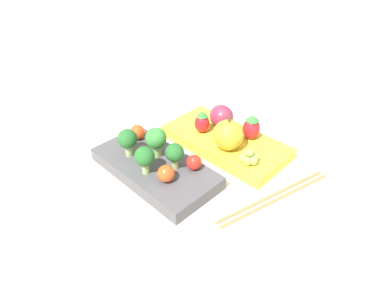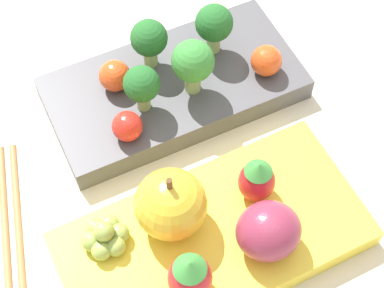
# 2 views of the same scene
# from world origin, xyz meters

# --- Properties ---
(ground_plane) EXTENTS (4.00, 4.00, 0.00)m
(ground_plane) POSITION_xyz_m (0.00, 0.00, 0.00)
(ground_plane) COLOR beige
(bento_box_savoury) EXTENTS (0.23, 0.13, 0.02)m
(bento_box_savoury) POSITION_xyz_m (0.01, 0.07, 0.01)
(bento_box_savoury) COLOR #4C4C51
(bento_box_savoury) RESTS_ON ground_plane
(bento_box_fruit) EXTENTS (0.24, 0.14, 0.02)m
(bento_box_fruit) POSITION_xyz_m (-0.01, -0.07, 0.01)
(bento_box_fruit) COLOR yellow
(bento_box_fruit) RESTS_ON ground_plane
(broccoli_floret_0) EXTENTS (0.03, 0.03, 0.05)m
(broccoli_floret_0) POSITION_xyz_m (-0.02, 0.05, 0.05)
(broccoli_floret_0) COLOR #93B770
(broccoli_floret_0) RESTS_ON bento_box_savoury
(broccoli_floret_1) EXTENTS (0.03, 0.03, 0.05)m
(broccoli_floret_1) POSITION_xyz_m (-0.01, 0.09, 0.05)
(broccoli_floret_1) COLOR #93B770
(broccoli_floret_1) RESTS_ON bento_box_savoury
(broccoli_floret_2) EXTENTS (0.03, 0.03, 0.05)m
(broccoli_floret_2) POSITION_xyz_m (0.05, 0.09, 0.05)
(broccoli_floret_2) COLOR #93B770
(broccoli_floret_2) RESTS_ON bento_box_savoury
(broccoli_floret_3) EXTENTS (0.03, 0.03, 0.05)m
(broccoli_floret_3) POSITION_xyz_m (0.02, 0.06, 0.06)
(broccoli_floret_3) COLOR #93B770
(broccoli_floret_3) RESTS_ON bento_box_savoury
(cherry_tomato_0) EXTENTS (0.03, 0.03, 0.03)m
(cherry_tomato_0) POSITION_xyz_m (0.08, 0.06, 0.04)
(cherry_tomato_0) COLOR #DB4C1E
(cherry_tomato_0) RESTS_ON bento_box_savoury
(cherry_tomato_1) EXTENTS (0.02, 0.02, 0.02)m
(cherry_tomato_1) POSITION_xyz_m (-0.04, 0.03, 0.03)
(cherry_tomato_1) COLOR red
(cherry_tomato_1) RESTS_ON bento_box_savoury
(cherry_tomato_2) EXTENTS (0.03, 0.03, 0.03)m
(cherry_tomato_2) POSITION_xyz_m (-0.04, 0.08, 0.04)
(cherry_tomato_2) COLOR #DB4C1E
(cherry_tomato_2) RESTS_ON bento_box_savoury
(apple) EXTENTS (0.05, 0.05, 0.06)m
(apple) POSITION_xyz_m (-0.03, -0.05, 0.05)
(apple) COLOR gold
(apple) RESTS_ON bento_box_fruit
(strawberry_0) EXTENTS (0.03, 0.03, 0.04)m
(strawberry_0) POSITION_xyz_m (0.03, -0.05, 0.04)
(strawberry_0) COLOR red
(strawberry_0) RESTS_ON bento_box_fruit
(strawberry_1) EXTENTS (0.03, 0.03, 0.05)m
(strawberry_1) POSITION_xyz_m (-0.04, -0.11, 0.04)
(strawberry_1) COLOR red
(strawberry_1) RESTS_ON bento_box_fruit
(plum) EXTENTS (0.05, 0.04, 0.04)m
(plum) POSITION_xyz_m (0.03, -0.09, 0.04)
(plum) COLOR #892D47
(plum) RESTS_ON bento_box_fruit
(grape_cluster) EXTENTS (0.04, 0.03, 0.03)m
(grape_cluster) POSITION_xyz_m (-0.08, -0.06, 0.03)
(grape_cluster) COLOR #8EA84C
(grape_cluster) RESTS_ON bento_box_fruit
(chopsticks_pair) EXTENTS (0.04, 0.21, 0.01)m
(chopsticks_pair) POSITION_xyz_m (-0.15, -0.04, 0.00)
(chopsticks_pair) COLOR #A37547
(chopsticks_pair) RESTS_ON ground_plane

